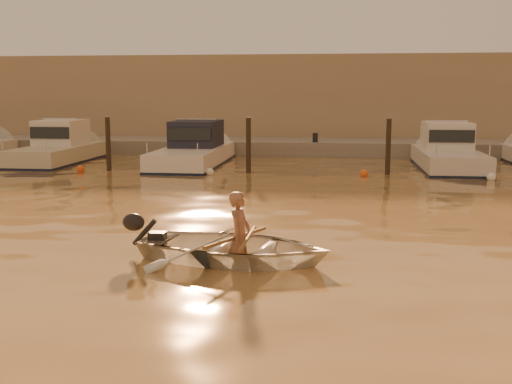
# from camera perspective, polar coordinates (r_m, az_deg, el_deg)

# --- Properties ---
(ground_plane) EXTENTS (160.00, 160.00, 0.00)m
(ground_plane) POSITION_cam_1_polar(r_m,az_deg,el_deg) (10.17, -10.46, -7.93)
(ground_plane) COLOR brown
(ground_plane) RESTS_ON ground
(dinghy) EXTENTS (3.78, 3.02, 0.70)m
(dinghy) POSITION_cam_1_polar(r_m,az_deg,el_deg) (11.20, -1.95, -4.98)
(dinghy) COLOR silver
(dinghy) RESTS_ON ground_plane
(person) EXTENTS (0.46, 0.61, 1.52)m
(person) POSITION_cam_1_polar(r_m,az_deg,el_deg) (11.12, -1.47, -3.86)
(person) COLOR #916048
(person) RESTS_ON dinghy
(outboard_motor) EXTENTS (0.96, 0.56, 0.70)m
(outboard_motor) POSITION_cam_1_polar(r_m,az_deg,el_deg) (11.78, -8.84, -4.15)
(outboard_motor) COLOR black
(outboard_motor) RESTS_ON dinghy
(oar_port) EXTENTS (0.10, 2.10, 0.13)m
(oar_port) POSITION_cam_1_polar(r_m,az_deg,el_deg) (11.08, -0.74, -4.13)
(oar_port) COLOR brown
(oar_port) RESTS_ON dinghy
(oar_starboard) EXTENTS (0.81, 1.98, 0.13)m
(oar_starboard) POSITION_cam_1_polar(r_m,az_deg,el_deg) (11.14, -1.72, -4.06)
(oar_starboard) COLOR brown
(oar_starboard) RESTS_ON dinghy
(moored_boat_1) EXTENTS (2.16, 6.46, 1.75)m
(moored_boat_1) POSITION_cam_1_polar(r_m,az_deg,el_deg) (27.89, -17.35, 3.77)
(moored_boat_1) COLOR beige
(moored_boat_1) RESTS_ON ground_plane
(moored_boat_2) EXTENTS (2.28, 7.65, 1.75)m
(moored_boat_2) POSITION_cam_1_polar(r_m,az_deg,el_deg) (26.01, -5.61, 3.79)
(moored_boat_2) COLOR white
(moored_boat_2) RESTS_ON ground_plane
(moored_boat_4) EXTENTS (2.18, 6.75, 1.75)m
(moored_boat_4) POSITION_cam_1_polar(r_m,az_deg,el_deg) (25.71, 16.74, 3.40)
(moored_boat_4) COLOR silver
(moored_boat_4) RESTS_ON ground_plane
(piling_1) EXTENTS (0.18, 0.18, 2.20)m
(piling_1) POSITION_cam_1_polar(r_m,az_deg,el_deg) (24.67, -12.99, 3.97)
(piling_1) COLOR #2D2319
(piling_1) RESTS_ON ground_plane
(piling_2) EXTENTS (0.18, 0.18, 2.20)m
(piling_2) POSITION_cam_1_polar(r_m,az_deg,el_deg) (23.37, -0.68, 3.94)
(piling_2) COLOR #2D2319
(piling_2) RESTS_ON ground_plane
(piling_3) EXTENTS (0.18, 0.18, 2.20)m
(piling_3) POSITION_cam_1_polar(r_m,az_deg,el_deg) (23.21, 11.67, 3.72)
(piling_3) COLOR #2D2319
(piling_3) RESTS_ON ground_plane
(fender_b) EXTENTS (0.30, 0.30, 0.30)m
(fender_b) POSITION_cam_1_polar(r_m,az_deg,el_deg) (24.49, -15.33, 1.97)
(fender_b) COLOR #DF511A
(fender_b) RESTS_ON ground_plane
(fender_c) EXTENTS (0.30, 0.30, 0.30)m
(fender_c) POSITION_cam_1_polar(r_m,az_deg,el_deg) (22.82, -4.14, 1.78)
(fender_c) COLOR white
(fender_c) RESTS_ON ground_plane
(fender_d) EXTENTS (0.30, 0.30, 0.30)m
(fender_d) POSITION_cam_1_polar(r_m,az_deg,el_deg) (22.65, 9.57, 1.62)
(fender_d) COLOR orange
(fender_d) RESTS_ON ground_plane
(fender_e) EXTENTS (0.30, 0.30, 0.30)m
(fender_e) POSITION_cam_1_polar(r_m,az_deg,el_deg) (22.79, 20.19, 1.24)
(fender_e) COLOR white
(fender_e) RESTS_ON ground_plane
(quay) EXTENTS (52.00, 4.00, 1.00)m
(quay) POSITION_cam_1_polar(r_m,az_deg,el_deg) (31.03, 1.66, 3.77)
(quay) COLOR gray
(quay) RESTS_ON ground_plane
(waterfront_building) EXTENTS (46.00, 7.00, 4.80)m
(waterfront_building) POSITION_cam_1_polar(r_m,az_deg,el_deg) (36.39, 2.54, 8.07)
(waterfront_building) COLOR #9E8466
(waterfront_building) RESTS_ON quay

